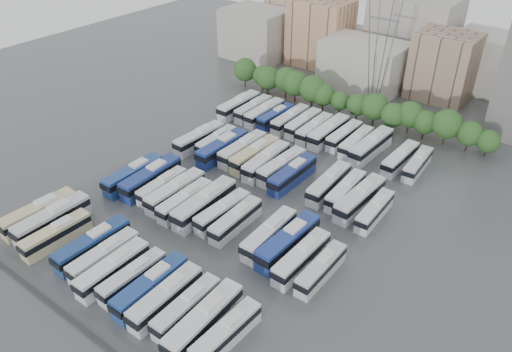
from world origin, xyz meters
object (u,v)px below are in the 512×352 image
Objects in this scene: bus_r2_s3 at (222,148)px; bus_r3_s7 at (329,131)px; bus_r3_s2 at (264,113)px; bus_r3_s8 at (344,135)px; bus_r3_s9 at (356,142)px; bus_r3_s10 at (371,146)px; electricity_pylon at (383,30)px; bus_r2_s12 at (360,198)px; bus_r0_s8 at (151,286)px; bus_r0_s0 at (39,213)px; bus_r0_s2 at (56,235)px; bus_r1_s6 at (205,203)px; bus_r3_s13 at (418,164)px; bus_r0_s5 at (104,256)px; bus_r0_s7 at (133,277)px; bus_r2_s7 at (282,166)px; bus_r3_s1 at (253,109)px; bus_r3_s5 at (303,123)px; bus_r0_s4 at (93,245)px; bus_r2_s1 at (199,138)px; bus_r2_s5 at (255,155)px; bus_r1_s7 at (223,212)px; bus_r0_s10 at (187,307)px; bus_r2_s2 at (217,141)px; bus_r1_s8 at (236,220)px; bus_r0_s12 at (226,333)px; bus_r0_s11 at (204,320)px; bus_r3_s12 at (400,158)px; bus_r1_s5 at (185,201)px; bus_r2_s4 at (243,149)px; bus_r3_s0 at (239,105)px; bus_r1_s11 at (288,241)px; bus_r1_s1 at (133,175)px; bus_r0_s1 at (52,219)px; bus_r1_s12 at (301,258)px; bus_r3_s4 at (290,119)px; bus_r1_s13 at (321,269)px; bus_r3_s6 at (314,129)px; bus_r2_s13 at (375,211)px; bus_r0_s6 at (113,269)px; bus_r2_s8 at (292,174)px; bus_r2_s11 at (346,191)px.

bus_r2_s3 is 1.01× the size of bus_r3_s7.
bus_r3_s8 is at bearing 4.72° from bus_r3_s2.
bus_r3_s9 is 3.35m from bus_r3_s10.
electricity_pylon reaches higher than bus_r3_s10.
bus_r0_s8 is at bearing -107.20° from bus_r2_s12.
bus_r0_s2 is (6.71, -1.38, -0.21)m from bus_r0_s0.
bus_r1_s6 is 41.54m from bus_r3_s13.
bus_r2_s3 is at bearing 101.24° from bus_r0_s5.
bus_r2_s7 reaches higher than bus_r0_s7.
bus_r3_s2 is at bearing -3.94° from bus_r3_s1.
bus_r3_s5 is 1.03× the size of bus_r3_s8.
bus_r2_s1 is at bearing 107.44° from bus_r0_s4.
bus_r2_s5 is (-6.58, 36.65, 0.27)m from bus_r0_s7.
bus_r1_s6 is at bearing -169.95° from bus_r1_s7.
bus_r0_s8 reaches higher than bus_r0_s10.
bus_r2_s3 is 1.08× the size of bus_r3_s2.
bus_r2_s5 reaches higher than bus_r0_s5.
bus_r2_s2 is at bearing -114.50° from electricity_pylon.
bus_r2_s1 is (-23.17, 16.50, 0.17)m from bus_r1_s8.
bus_r2_s7 reaches higher than bus_r0_s12.
bus_r0_s11 reaches higher than bus_r1_s8.
bus_r3_s13 is at bearing 6.41° from bus_r3_s12.
bus_r0_s2 is 33.06m from bus_r0_s12.
bus_r2_s5 reaches higher than bus_r1_s5.
bus_r1_s8 is at bearing -53.80° from bus_r2_s4.
bus_r3_s0 is at bearing 103.58° from bus_r2_s1.
bus_r1_s11 is at bearing 35.75° from bus_r0_s2.
bus_r3_s0 is at bearing 160.22° from bus_r2_s12.
bus_r3_s8 is at bearing 58.03° from bus_r1_s1.
bus_r3_s0 is at bearing 127.94° from bus_r1_s7.
bus_r0_s1 is 65.71m from bus_r3_s13.
bus_r0_s2 reaches higher than bus_r3_s9.
bus_r2_s3 is at bearing 123.12° from bus_r0_s10.
bus_r3_s7 reaches higher than bus_r2_s5.
bus_r1_s12 is 1.00× the size of bus_r3_s4.
electricity_pylon is 62.24m from bus_r1_s13.
bus_r2_s2 is at bearing -129.68° from bus_r3_s6.
bus_r3_s8 is (-16.73, 20.03, 0.08)m from bus_r2_s13.
bus_r3_s1 is 3.31m from bus_r3_s2.
bus_r1_s11 is at bearing 165.27° from bus_r1_s13.
bus_r1_s13 reaches higher than bus_r2_s13.
bus_r0_s6 is 0.96× the size of bus_r2_s8.
bus_r1_s11 is at bearing 61.98° from bus_r0_s8.
bus_r0_s11 is at bearing -100.12° from bus_r3_s13.
bus_r2_s3 is 1.03× the size of bus_r3_s0.
bus_r0_s6 is 13.25m from bus_r0_s10.
bus_r2_s11 is (0.13, 36.50, -0.22)m from bus_r0_s11.
bus_r3_s5 is 1.00× the size of bus_r3_s12.
bus_r1_s6 is at bearing -69.97° from bus_r2_s4.
bus_r3_s10 is at bearing 70.44° from bus_r2_s8.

